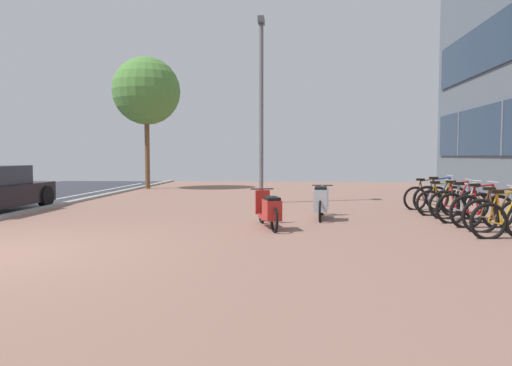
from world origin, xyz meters
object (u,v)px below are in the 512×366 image
Objects in this scene: scooter_mid at (269,210)px; lamp_post at (261,101)px; bicycle_rack_01 at (498,216)px; bicycle_rack_05 at (441,203)px; bicycle_rack_03 at (466,208)px; bicycle_rack_07 at (426,198)px; scooter_near at (321,202)px; bicycle_rack_02 at (482,211)px; bicycle_rack_04 at (458,205)px; bicycle_rack_06 at (441,199)px; bicycle_rack_00 at (506,220)px; street_tree at (146,91)px.

lamp_post is (-0.49, 5.14, 2.86)m from scooter_mid.
bicycle_rack_01 reaches higher than bicycle_rack_05.
bicycle_rack_03 is at bearing 13.53° from scooter_mid.
bicycle_rack_07 is 0.76× the size of scooter_near.
bicycle_rack_02 is at bearing -83.47° from bicycle_rack_05.
bicycle_rack_04 is 0.78× the size of scooter_near.
bicycle_rack_06 is at bearing 90.64° from bicycle_rack_02.
lamp_post is at bearing 128.76° from bicycle_rack_00.
bicycle_rack_00 is 0.23× the size of lamp_post.
bicycle_rack_05 is at bearing 91.97° from bicycle_rack_00.
bicycle_rack_01 is at bearing 76.49° from bicycle_rack_00.
bicycle_rack_03 is at bearing -95.12° from bicycle_rack_04.
lamp_post reaches higher than bicycle_rack_03.
bicycle_rack_07 is at bearing 89.80° from bicycle_rack_05.
bicycle_rack_00 is 1.04× the size of bicycle_rack_05.
bicycle_rack_05 is 4.84m from scooter_mid.
bicycle_rack_03 is 3.22m from scooter_near.
scooter_mid is at bearing -151.09° from bicycle_rack_05.
bicycle_rack_07 is 0.22× the size of street_tree.
street_tree reaches higher than bicycle_rack_05.
bicycle_rack_07 is (-0.22, 3.22, -0.02)m from bicycle_rack_02.
bicycle_rack_06 is (0.06, 1.93, 0.01)m from bicycle_rack_03.
bicycle_rack_04 reaches higher than bicycle_rack_01.
bicycle_rack_03 is at bearing 98.12° from bicycle_rack_02.
bicycle_rack_01 reaches higher than scooter_mid.
bicycle_rack_04 is at bearing 4.03° from scooter_near.
bicycle_rack_02 is 0.80× the size of scooter_near.
street_tree is at bearing 142.25° from bicycle_rack_06.
bicycle_rack_04 is (0.06, 0.64, 0.00)m from bicycle_rack_03.
bicycle_rack_04 is 1.29m from bicycle_rack_06.
street_tree is at bearing 144.02° from bicycle_rack_07.
lamp_post reaches higher than bicycle_rack_04.
street_tree is at bearing 133.09° from lamp_post.
bicycle_rack_03 reaches higher than bicycle_rack_07.
bicycle_rack_07 reaches higher than bicycle_rack_05.
bicycle_rack_00 is 16.42m from street_tree.
bicycle_rack_05 is 14.16m from street_tree.
scooter_mid is at bearing 168.53° from bicycle_rack_00.
scooter_mid is at bearing -166.47° from bicycle_rack_03.
bicycle_rack_04 is 1.94m from bicycle_rack_07.
bicycle_rack_04 reaches higher than scooter_near.
bicycle_rack_00 is 4.51m from bicycle_rack_07.
bicycle_rack_07 is at bearing -17.74° from lamp_post.
bicycle_rack_00 reaches higher than bicycle_rack_07.
lamp_post is 0.98× the size of street_tree.
bicycle_rack_04 is 0.77× the size of scooter_mid.
bicycle_rack_04 reaches higher than bicycle_rack_05.
bicycle_rack_01 is 0.94× the size of bicycle_rack_06.
bicycle_rack_00 reaches higher than bicycle_rack_05.
bicycle_rack_00 is 1.01× the size of bicycle_rack_07.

